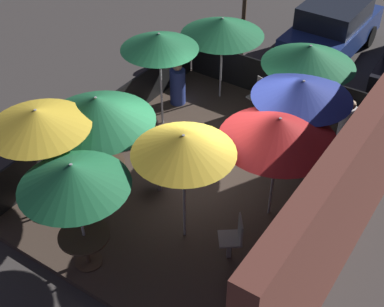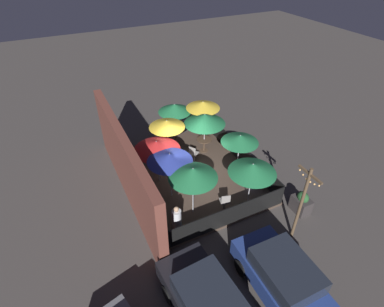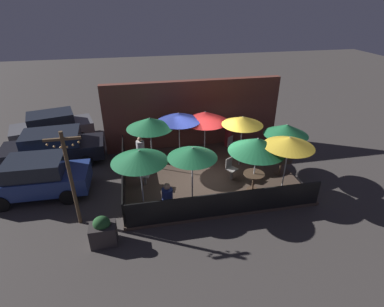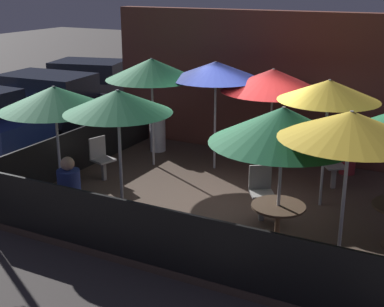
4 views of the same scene
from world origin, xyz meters
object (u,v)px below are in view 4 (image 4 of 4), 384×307
at_px(patio_umbrella_8, 216,70).
at_px(dining_table_1, 278,215).
at_px(patron_0, 349,148).
at_px(patron_2, 158,131).
at_px(patio_chair_0, 333,163).
at_px(patio_chair_1, 261,191).
at_px(patio_chair_2, 101,157).
at_px(patio_umbrella_5, 329,90).
at_px(patio_umbrella_1, 283,125).
at_px(patio_umbrella_2, 118,102).
at_px(patron_1, 70,193).
at_px(patio_umbrella_3, 54,98).
at_px(patio_umbrella_4, 273,80).
at_px(parked_car_1, 49,101).
at_px(parked_car_2, 90,84).
at_px(patio_umbrella_6, 152,69).
at_px(patio_umbrella_7, 351,125).

distance_m(patio_umbrella_8, dining_table_1, 4.21).
xyz_separation_m(patron_0, patron_2, (-4.50, -0.51, -0.07)).
xyz_separation_m(patio_chair_0, patio_chair_1, (-0.75, -2.11, 0.02)).
bearing_deg(patio_chair_2, patio_umbrella_5, 26.44).
height_order(patio_umbrella_1, dining_table_1, patio_umbrella_1).
relative_size(patio_umbrella_2, patio_chair_2, 2.63).
xyz_separation_m(patron_1, patron_2, (-0.75, 4.17, -0.02)).
distance_m(patio_umbrella_3, patio_chair_2, 1.88).
relative_size(patio_umbrella_4, patio_chair_1, 2.40).
relative_size(patio_umbrella_1, patio_umbrella_5, 0.97).
bearing_deg(patio_chair_2, patio_umbrella_1, 0.00).
relative_size(patio_umbrella_2, patio_chair_0, 2.56).
relative_size(dining_table_1, patio_chair_1, 0.87).
bearing_deg(parked_car_1, patio_umbrella_5, -17.18).
distance_m(patio_chair_2, parked_car_2, 7.05).
bearing_deg(patron_0, patron_2, -51.63).
bearing_deg(patio_umbrella_4, patron_0, 31.55).
bearing_deg(patron_0, dining_table_1, 28.76).
bearing_deg(patron_1, patio_umbrella_5, 71.20).
height_order(dining_table_1, patio_chair_1, patio_chair_1).
relative_size(patio_umbrella_1, patio_umbrella_8, 0.96).
height_order(patio_chair_1, patron_0, patron_0).
distance_m(patio_umbrella_8, patio_chair_1, 3.21).
relative_size(patio_chair_1, parked_car_1, 0.21).
height_order(patio_umbrella_6, patron_2, patio_umbrella_6).
height_order(patio_umbrella_6, patio_chair_0, patio_umbrella_6).
height_order(patio_umbrella_3, dining_table_1, patio_umbrella_3).
relative_size(patio_umbrella_1, patio_chair_2, 2.53).
relative_size(patio_umbrella_1, parked_car_2, 0.52).
relative_size(patio_umbrella_4, patron_2, 2.01).
distance_m(patio_umbrella_5, patio_umbrella_7, 2.64).
bearing_deg(patio_umbrella_7, patio_umbrella_8, 135.78).
relative_size(patio_umbrella_8, patron_1, 2.02).
relative_size(patio_umbrella_1, patio_umbrella_6, 0.95).
relative_size(patio_umbrella_2, parked_car_2, 0.55).
bearing_deg(patio_umbrella_6, patio_umbrella_4, 12.60).
bearing_deg(patron_2, patron_0, 70.02).
height_order(patio_umbrella_5, patron_1, patio_umbrella_5).
distance_m(patio_umbrella_7, parked_car_2, 12.23).
bearing_deg(patio_umbrella_5, patio_chair_0, 91.83).
height_order(patio_umbrella_1, patio_umbrella_8, patio_umbrella_8).
distance_m(patio_umbrella_4, patron_1, 4.68).
bearing_deg(patio_chair_0, patio_umbrella_1, -38.60).
height_order(patio_umbrella_7, patio_chair_0, patio_umbrella_7).
height_order(patio_umbrella_1, patio_umbrella_6, patio_umbrella_6).
relative_size(patio_umbrella_7, patron_2, 2.13).
relative_size(patio_umbrella_6, patron_1, 2.05).
xyz_separation_m(patio_umbrella_5, patio_umbrella_7, (0.89, -2.48, 0.07)).
bearing_deg(patio_umbrella_2, patio_umbrella_4, 69.64).
relative_size(patio_chair_2, patron_0, 0.72).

